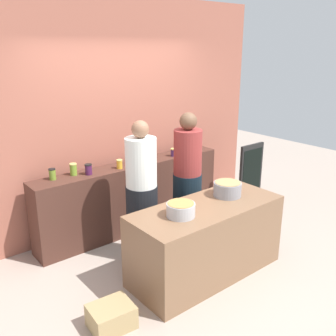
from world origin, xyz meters
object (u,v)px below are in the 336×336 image
preserve_jar_1 (73,169)px  preserve_jar_3 (119,164)px  bread_crate (111,316)px  preserve_jar_4 (134,160)px  preserve_jar_7 (183,148)px  preserve_jar_2 (88,169)px  cook_with_tongs (142,199)px  chalkboard_sign (251,177)px  preserve_jar_5 (147,158)px  preserve_jar_6 (173,152)px  cook_in_cap (187,185)px  preserve_jar_0 (52,174)px  cooking_pot_center (227,189)px  preserve_jar_8 (196,144)px  cooking_pot_left (181,210)px

preserve_jar_1 → preserve_jar_3: bearing=-13.0°
bread_crate → preserve_jar_4: bearing=49.0°
preserve_jar_7 → preserve_jar_3: bearing=-175.0°
preserve_jar_1 → preserve_jar_3: 0.57m
preserve_jar_2 → cook_with_tongs: 0.77m
preserve_jar_7 → chalkboard_sign: size_ratio=0.10×
preserve_jar_3 → preserve_jar_7: size_ratio=1.08×
preserve_jar_5 → bread_crate: (-1.46, -1.43, -0.87)m
preserve_jar_6 → cook_with_tongs: 1.20m
preserve_jar_7 → cook_with_tongs: cook_with_tongs is taller
preserve_jar_4 → cook_in_cap: (0.32, -0.68, -0.23)m
cook_in_cap → preserve_jar_0: bearing=151.1°
preserve_jar_6 → chalkboard_sign: bearing=-24.9°
preserve_jar_0 → cooking_pot_center: size_ratio=0.43×
preserve_jar_7 → cooking_pot_center: (-0.53, -1.37, -0.10)m
preserve_jar_3 → preserve_jar_4: bearing=9.3°
preserve_jar_3 → preserve_jar_4: (0.25, 0.04, -0.00)m
preserve_jar_0 → cook_with_tongs: bearing=-47.1°
preserve_jar_0 → preserve_jar_3: bearing=-9.2°
preserve_jar_3 → preserve_jar_8: preserve_jar_8 is taller
preserve_jar_0 → preserve_jar_7: (1.95, -0.03, -0.01)m
preserve_jar_6 → bread_crate: preserve_jar_6 is taller
cook_with_tongs → preserve_jar_8: bearing=26.0°
preserve_jar_1 → bread_crate: preserve_jar_1 is taller
preserve_jar_0 → cook_with_tongs: (0.71, -0.76, -0.25)m
preserve_jar_0 → preserve_jar_6: (1.70, -0.13, -0.01)m
preserve_jar_1 → cooking_pot_center: bearing=-50.3°
preserve_jar_1 → preserve_jar_4: size_ratio=1.35×
preserve_jar_3 → preserve_jar_8: 1.42m
preserve_jar_2 → chalkboard_sign: bearing=-12.8°
preserve_jar_5 → preserve_jar_6: same height
preserve_jar_6 → preserve_jar_7: 0.27m
cooking_pot_center → chalkboard_sign: chalkboard_sign is taller
preserve_jar_4 → preserve_jar_8: (1.17, 0.07, 0.02)m
preserve_jar_3 → chalkboard_sign: (1.97, -0.50, -0.47)m
preserve_jar_6 → preserve_jar_8: size_ratio=0.76×
preserve_jar_4 → preserve_jar_7: size_ratio=1.00×
preserve_jar_1 → preserve_jar_8: (1.97, -0.01, 0.00)m
preserve_jar_8 → preserve_jar_2: bearing=-177.5°
preserve_jar_1 → preserve_jar_5: bearing=-6.3°
preserve_jar_5 → preserve_jar_8: size_ratio=0.76×
preserve_jar_5 → preserve_jar_7: size_ratio=1.05×
preserve_jar_3 → cooking_pot_center: bearing=-64.6°
preserve_jar_4 → cook_with_tongs: 0.80m
preserve_jar_3 → cook_with_tongs: (-0.11, -0.63, -0.24)m
cooking_pot_left → cooking_pot_center: (0.75, 0.08, 0.01)m
preserve_jar_2 → preserve_jar_3: bearing=-5.0°
preserve_jar_8 → bread_crate: (-2.43, -1.53, -0.89)m
preserve_jar_0 → chalkboard_sign: bearing=-12.8°
preserve_jar_0 → bread_crate: preserve_jar_0 is taller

